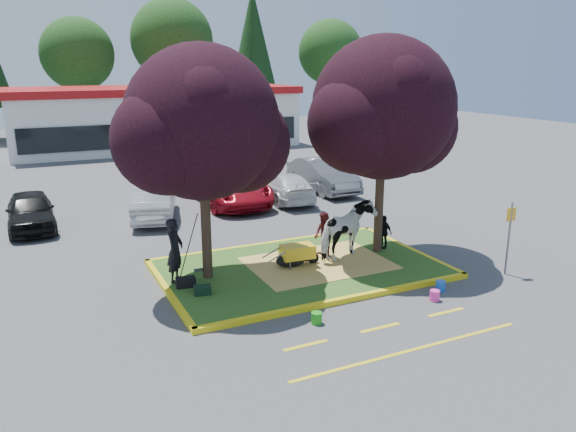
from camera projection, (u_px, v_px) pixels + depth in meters
name	position (u px, v px, depth m)	size (l,w,h in m)	color
ground	(301.00, 271.00, 17.03)	(90.00, 90.00, 0.00)	#424244
median_island	(301.00, 269.00, 17.01)	(8.00, 5.00, 0.15)	#285219
curb_near	(345.00, 300.00, 14.77)	(8.30, 0.16, 0.15)	yellow
curb_far	(267.00, 245.00, 19.26)	(8.30, 0.16, 0.15)	yellow
curb_left	(168.00, 291.00, 15.32)	(0.16, 5.30, 0.15)	yellow
curb_right	(410.00, 250.00, 18.71)	(0.16, 5.30, 0.15)	yellow
straw_bedding	(318.00, 263.00, 17.24)	(4.20, 3.00, 0.01)	#E9C360
tree_purple_left	(203.00, 130.00, 15.06)	(5.06, 4.20, 6.51)	black
tree_purple_right	(384.00, 115.00, 17.20)	(5.30, 4.40, 6.82)	black
fire_lane_stripe_a	(306.00, 345.00, 12.55)	(1.10, 0.12, 0.01)	yellow
fire_lane_stripe_b	(380.00, 328.00, 13.38)	(1.10, 0.12, 0.01)	yellow
fire_lane_stripe_c	(446.00, 312.00, 14.21)	(1.10, 0.12, 0.01)	yellow
fire_lane_long	(411.00, 350.00, 12.33)	(6.00, 0.10, 0.01)	yellow
retail_building	(155.00, 116.00, 41.62)	(20.40, 8.40, 4.40)	silver
treeline	(117.00, 43.00, 48.22)	(46.58, 7.80, 14.63)	black
cow	(347.00, 231.00, 17.50)	(0.96, 2.11, 1.78)	silver
calf	(291.00, 260.00, 16.94)	(0.99, 0.56, 0.43)	black
handler	(175.00, 250.00, 15.62)	(0.67, 0.44, 1.82)	black
visitor_a	(324.00, 235.00, 17.62)	(0.70, 0.55, 1.45)	#431314
visitor_b	(383.00, 232.00, 18.55)	(0.66, 0.27, 1.12)	black
wheelbarrow	(298.00, 252.00, 16.88)	(1.78, 0.66, 0.67)	black
gear_bag_dark	(186.00, 282.00, 15.41)	(0.53, 0.29, 0.27)	black
gear_bag_green	(202.00, 290.00, 14.91)	(0.45, 0.28, 0.24)	black
sign_post	(509.00, 231.00, 16.42)	(0.31, 0.06, 2.21)	slate
bucket_green	(317.00, 318.00, 13.57)	(0.27, 0.27, 0.29)	#1E9A17
bucket_pink	(435.00, 296.00, 14.88)	(0.27, 0.27, 0.29)	#F837A5
bucket_blue	(441.00, 286.00, 15.51)	(0.27, 0.27, 0.29)	blue
car_black	(30.00, 211.00, 21.19)	(1.65, 4.11, 1.40)	black
car_silver	(154.00, 202.00, 22.53)	(1.50, 4.29, 1.41)	#ACAEB4
car_red	(229.00, 186.00, 25.00)	(2.63, 5.70, 1.58)	maroon
car_white	(286.00, 187.00, 25.53)	(1.77, 4.35, 1.26)	silver
car_grey	(323.00, 175.00, 27.41)	(1.68, 4.81, 1.59)	#575A5F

